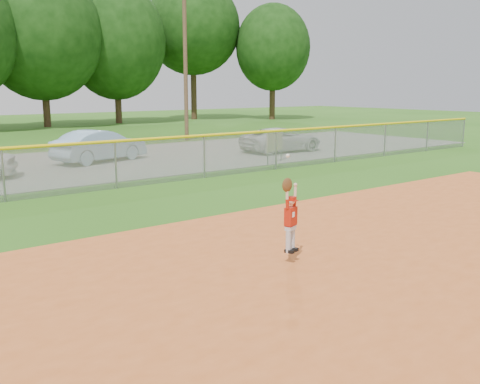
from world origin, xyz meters
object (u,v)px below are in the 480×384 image
(sponsor_sign, at_px, (275,142))
(ballplayer, at_px, (290,215))
(car_blue, at_px, (100,146))
(car_white_b, at_px, (282,140))

(sponsor_sign, xyz_separation_m, ballplayer, (-8.38, -10.10, 0.01))
(car_blue, xyz_separation_m, ballplayer, (-2.66, -14.82, 0.21))
(car_blue, distance_m, car_white_b, 8.80)
(ballplayer, bearing_deg, car_blue, 79.84)
(car_white_b, xyz_separation_m, ballplayer, (-11.23, -12.87, 0.30))
(car_white_b, distance_m, ballplayer, 17.09)
(car_white_b, relative_size, ballplayer, 2.35)
(car_white_b, relative_size, sponsor_sign, 2.97)
(car_blue, xyz_separation_m, car_white_b, (8.58, -1.95, -0.09))
(car_white_b, height_order, ballplayer, ballplayer)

